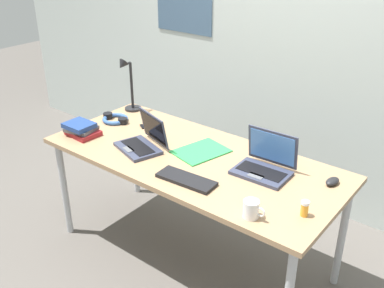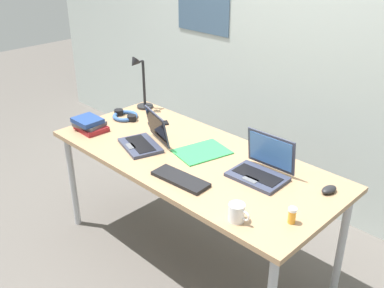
{
  "view_description": "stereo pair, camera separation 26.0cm",
  "coord_description": "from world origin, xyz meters",
  "px_view_note": "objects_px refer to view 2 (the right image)",
  "views": [
    {
      "loc": [
        1.44,
        -1.83,
        1.97
      ],
      "look_at": [
        0.0,
        0.0,
        0.82
      ],
      "focal_mm": 41.77,
      "sensor_mm": 36.0,
      "label": 1
    },
    {
      "loc": [
        1.64,
        -1.66,
        1.97
      ],
      "look_at": [
        0.0,
        0.0,
        0.82
      ],
      "focal_mm": 41.77,
      "sensor_mm": 36.0,
      "label": 2
    }
  ],
  "objects_px": {
    "cell_phone": "(158,124)",
    "book_stack": "(90,124)",
    "computer_mouse": "(329,190)",
    "pill_bottle": "(292,215)",
    "paper_folder_by_keyboard": "(202,152)",
    "coffee_mug": "(237,213)",
    "desk_lamp": "(140,83)",
    "laptop_near_lamp": "(261,169)",
    "external_keyboard": "(180,179)",
    "laptop_mid_desk": "(145,139)",
    "headphones": "(125,116)"
  },
  "relations": [
    {
      "from": "cell_phone",
      "to": "book_stack",
      "type": "relative_size",
      "value": 0.63
    },
    {
      "from": "computer_mouse",
      "to": "cell_phone",
      "type": "xyz_separation_m",
      "value": [
        -1.27,
        -0.04,
        -0.01
      ]
    },
    {
      "from": "cell_phone",
      "to": "computer_mouse",
      "type": "bearing_deg",
      "value": 31.85
    },
    {
      "from": "pill_bottle",
      "to": "paper_folder_by_keyboard",
      "type": "height_order",
      "value": "pill_bottle"
    },
    {
      "from": "cell_phone",
      "to": "paper_folder_by_keyboard",
      "type": "xyz_separation_m",
      "value": [
        0.5,
        -0.09,
        -0.0
      ]
    },
    {
      "from": "cell_phone",
      "to": "coffee_mug",
      "type": "height_order",
      "value": "coffee_mug"
    },
    {
      "from": "desk_lamp",
      "to": "laptop_near_lamp",
      "type": "relative_size",
      "value": 1.31
    },
    {
      "from": "paper_folder_by_keyboard",
      "to": "external_keyboard",
      "type": "bearing_deg",
      "value": -65.72
    },
    {
      "from": "laptop_mid_desk",
      "to": "paper_folder_by_keyboard",
      "type": "height_order",
      "value": "laptop_mid_desk"
    },
    {
      "from": "laptop_mid_desk",
      "to": "headphones",
      "type": "relative_size",
      "value": 1.6
    },
    {
      "from": "laptop_near_lamp",
      "to": "coffee_mug",
      "type": "distance_m",
      "value": 0.44
    },
    {
      "from": "computer_mouse",
      "to": "paper_folder_by_keyboard",
      "type": "xyz_separation_m",
      "value": [
        -0.77,
        -0.13,
        -0.01
      ]
    },
    {
      "from": "desk_lamp",
      "to": "paper_folder_by_keyboard",
      "type": "height_order",
      "value": "desk_lamp"
    },
    {
      "from": "headphones",
      "to": "paper_folder_by_keyboard",
      "type": "height_order",
      "value": "headphones"
    },
    {
      "from": "desk_lamp",
      "to": "laptop_mid_desk",
      "type": "distance_m",
      "value": 0.65
    },
    {
      "from": "computer_mouse",
      "to": "book_stack",
      "type": "bearing_deg",
      "value": -155.52
    },
    {
      "from": "computer_mouse",
      "to": "book_stack",
      "type": "height_order",
      "value": "book_stack"
    },
    {
      "from": "external_keyboard",
      "to": "cell_phone",
      "type": "distance_m",
      "value": 0.77
    },
    {
      "from": "laptop_near_lamp",
      "to": "external_keyboard",
      "type": "distance_m",
      "value": 0.44
    },
    {
      "from": "external_keyboard",
      "to": "headphones",
      "type": "distance_m",
      "value": 0.95
    },
    {
      "from": "laptop_near_lamp",
      "to": "computer_mouse",
      "type": "height_order",
      "value": "laptop_near_lamp"
    },
    {
      "from": "laptop_near_lamp",
      "to": "book_stack",
      "type": "bearing_deg",
      "value": -165.1
    },
    {
      "from": "laptop_mid_desk",
      "to": "paper_folder_by_keyboard",
      "type": "relative_size",
      "value": 1.1
    },
    {
      "from": "desk_lamp",
      "to": "laptop_near_lamp",
      "type": "distance_m",
      "value": 1.25
    },
    {
      "from": "external_keyboard",
      "to": "headphones",
      "type": "xyz_separation_m",
      "value": [
        -0.9,
        0.32,
        0.01
      ]
    },
    {
      "from": "computer_mouse",
      "to": "paper_folder_by_keyboard",
      "type": "bearing_deg",
      "value": -161.18
    },
    {
      "from": "computer_mouse",
      "to": "headphones",
      "type": "xyz_separation_m",
      "value": [
        -1.52,
        -0.13,
        -0.0
      ]
    },
    {
      "from": "book_stack",
      "to": "coffee_mug",
      "type": "xyz_separation_m",
      "value": [
        1.34,
        -0.1,
        0.0
      ]
    },
    {
      "from": "laptop_mid_desk",
      "to": "headphones",
      "type": "distance_m",
      "value": 0.48
    },
    {
      "from": "external_keyboard",
      "to": "desk_lamp",
      "type": "bearing_deg",
      "value": 147.59
    },
    {
      "from": "cell_phone",
      "to": "coffee_mug",
      "type": "bearing_deg",
      "value": 6.31
    },
    {
      "from": "paper_folder_by_keyboard",
      "to": "coffee_mug",
      "type": "height_order",
      "value": "coffee_mug"
    },
    {
      "from": "computer_mouse",
      "to": "coffee_mug",
      "type": "xyz_separation_m",
      "value": [
        -0.18,
        -0.52,
        0.03
      ]
    },
    {
      "from": "cell_phone",
      "to": "pill_bottle",
      "type": "bearing_deg",
      "value": 16.25
    },
    {
      "from": "headphones",
      "to": "book_stack",
      "type": "xyz_separation_m",
      "value": [
        0.0,
        -0.29,
        0.03
      ]
    },
    {
      "from": "laptop_mid_desk",
      "to": "laptop_near_lamp",
      "type": "bearing_deg",
      "value": 15.62
    },
    {
      "from": "coffee_mug",
      "to": "computer_mouse",
      "type": "bearing_deg",
      "value": 70.72
    },
    {
      "from": "laptop_near_lamp",
      "to": "cell_phone",
      "type": "bearing_deg",
      "value": 175.62
    },
    {
      "from": "book_stack",
      "to": "computer_mouse",
      "type": "bearing_deg",
      "value": 15.51
    },
    {
      "from": "paper_folder_by_keyboard",
      "to": "coffee_mug",
      "type": "relative_size",
      "value": 2.74
    },
    {
      "from": "laptop_mid_desk",
      "to": "external_keyboard",
      "type": "relative_size",
      "value": 1.03
    },
    {
      "from": "desk_lamp",
      "to": "external_keyboard",
      "type": "relative_size",
      "value": 1.21
    },
    {
      "from": "coffee_mug",
      "to": "headphones",
      "type": "bearing_deg",
      "value": 163.75
    },
    {
      "from": "computer_mouse",
      "to": "cell_phone",
      "type": "relative_size",
      "value": 0.71
    },
    {
      "from": "laptop_near_lamp",
      "to": "laptop_mid_desk",
      "type": "xyz_separation_m",
      "value": [
        -0.73,
        -0.2,
        -0.0
      ]
    },
    {
      "from": "pill_bottle",
      "to": "book_stack",
      "type": "relative_size",
      "value": 0.37
    },
    {
      "from": "external_keyboard",
      "to": "book_stack",
      "type": "distance_m",
      "value": 0.9
    },
    {
      "from": "paper_folder_by_keyboard",
      "to": "coffee_mug",
      "type": "distance_m",
      "value": 0.7
    },
    {
      "from": "pill_bottle",
      "to": "book_stack",
      "type": "xyz_separation_m",
      "value": [
        -1.53,
        -0.07,
        0.0
      ]
    },
    {
      "from": "laptop_near_lamp",
      "to": "headphones",
      "type": "xyz_separation_m",
      "value": [
        -1.17,
        -0.02,
        -0.03
      ]
    }
  ]
}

